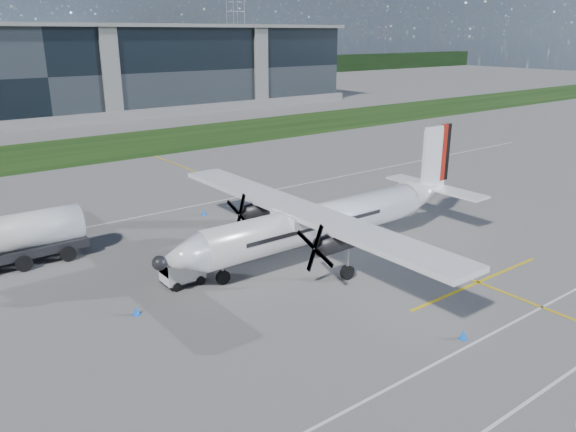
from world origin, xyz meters
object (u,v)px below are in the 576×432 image
object	(u,v)px
ground_crew_person	(213,247)
safety_cone_stbdwing	(204,212)
pylon_east	(236,30)
fuel_tanker_truck	(3,243)
baggage_tug	(183,272)
safety_cone_fwd	(136,310)
turboprop_aircraft	(328,199)
safety_cone_nose_stbd	(172,280)
safety_cone_portwing	(463,334)

from	to	relation	value
ground_crew_person	safety_cone_stbdwing	xyz separation A→B (m)	(4.28, 9.00, -0.77)
pylon_east	fuel_tanker_truck	size ratio (longest dim) A/B	3.36
pylon_east	safety_cone_stbdwing	world-z (taller)	pylon_east
baggage_tug	safety_cone_fwd	bearing A→B (deg)	-152.52
turboprop_aircraft	safety_cone_nose_stbd	xyz separation A→B (m)	(-10.49, 1.87, -3.54)
turboprop_aircraft	fuel_tanker_truck	bearing A→B (deg)	149.59
pylon_east	baggage_tug	size ratio (longest dim) A/B	11.74
pylon_east	safety_cone_nose_stbd	xyz separation A→B (m)	(-96.55, -145.16, -14.75)
ground_crew_person	safety_cone_portwing	world-z (taller)	ground_crew_person
ground_crew_person	safety_cone_fwd	xyz separation A→B (m)	(-6.90, -3.81, -0.77)
baggage_tug	safety_cone_portwing	world-z (taller)	baggage_tug
pylon_east	safety_cone_portwing	bearing A→B (deg)	-118.94
turboprop_aircraft	safety_cone_fwd	world-z (taller)	turboprop_aircraft
pylon_east	safety_cone_fwd	distance (m)	178.69
safety_cone_nose_stbd	turboprop_aircraft	bearing A→B (deg)	-10.11
safety_cone_portwing	safety_cone_nose_stbd	bearing A→B (deg)	120.43
fuel_tanker_truck	ground_crew_person	bearing A→B (deg)	-32.93
pylon_east	baggage_tug	world-z (taller)	pylon_east
turboprop_aircraft	safety_cone_portwing	world-z (taller)	turboprop_aircraft
safety_cone_fwd	pylon_east	bearing A→B (deg)	55.93
turboprop_aircraft	safety_cone_stbdwing	bearing A→B (deg)	101.57
baggage_tug	ground_crew_person	size ratio (longest dim) A/B	1.26
pylon_east	baggage_tug	distance (m)	174.96
safety_cone_fwd	safety_cone_portwing	xyz separation A→B (m)	(11.60, -11.92, 0.00)
ground_crew_person	fuel_tanker_truck	bearing A→B (deg)	61.59
baggage_tug	safety_cone_fwd	xyz separation A→B (m)	(-3.74, -1.94, -0.52)
fuel_tanker_truck	safety_cone_fwd	xyz separation A→B (m)	(4.01, -10.88, -1.42)
baggage_tug	ground_crew_person	bearing A→B (deg)	30.57
safety_cone_portwing	safety_cone_stbdwing	bearing A→B (deg)	90.97
baggage_tug	safety_cone_nose_stbd	size ratio (longest dim) A/B	5.11
safety_cone_portwing	turboprop_aircraft	bearing A→B (deg)	80.35
pylon_east	safety_cone_fwd	xyz separation A→B (m)	(-99.76, -147.51, -14.75)
safety_cone_portwing	baggage_tug	bearing A→B (deg)	119.56
baggage_tug	safety_cone_stbdwing	world-z (taller)	baggage_tug
turboprop_aircraft	safety_cone_portwing	size ratio (longest dim) A/B	50.56
safety_cone_fwd	safety_cone_portwing	size ratio (longest dim) A/B	1.00
turboprop_aircraft	ground_crew_person	bearing A→B (deg)	153.92
safety_cone_portwing	fuel_tanker_truck	bearing A→B (deg)	124.40
baggage_tug	ground_crew_person	distance (m)	3.68
baggage_tug	safety_cone_fwd	world-z (taller)	baggage_tug
safety_cone_stbdwing	safety_cone_portwing	bearing A→B (deg)	-89.03
fuel_tanker_truck	safety_cone_stbdwing	world-z (taller)	fuel_tanker_truck
pylon_east	safety_cone_stbdwing	bearing A→B (deg)	-123.33
fuel_tanker_truck	safety_cone_portwing	distance (m)	27.67
pylon_east	baggage_tug	xyz separation A→B (m)	(-96.03, -145.56, -14.23)
safety_cone_nose_stbd	safety_cone_stbdwing	size ratio (longest dim) A/B	1.00
safety_cone_portwing	safety_cone_fwd	bearing A→B (deg)	134.22
turboprop_aircraft	fuel_tanker_truck	world-z (taller)	turboprop_aircraft
turboprop_aircraft	safety_cone_fwd	size ratio (longest dim) A/B	50.56
fuel_tanker_truck	safety_cone_fwd	size ratio (longest dim) A/B	17.86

